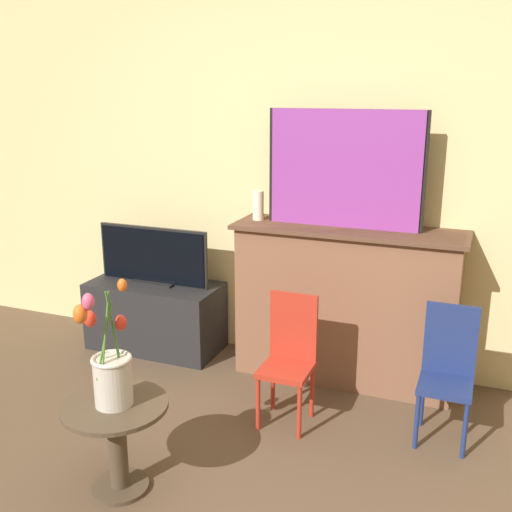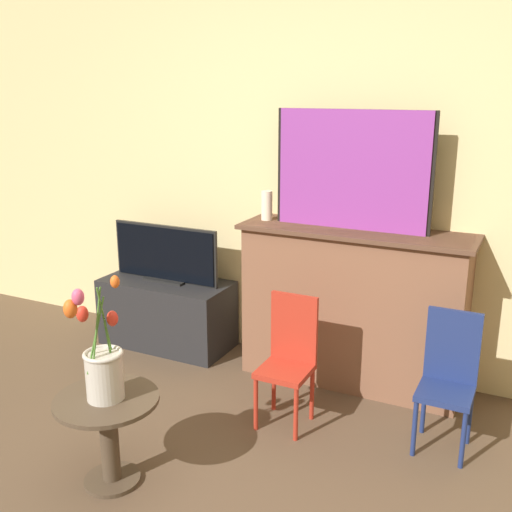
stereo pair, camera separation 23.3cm
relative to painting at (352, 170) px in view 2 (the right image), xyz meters
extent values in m
cube|color=beige|center=(-0.15, 0.21, 0.06)|extent=(8.00, 0.06, 2.70)
cube|color=brown|center=(0.04, -0.01, -0.81)|extent=(1.30, 0.37, 0.95)
cube|color=brown|center=(0.04, -0.02, -0.35)|extent=(1.36, 0.41, 0.02)
cube|color=black|center=(0.00, 0.01, 0.00)|extent=(0.91, 0.02, 0.67)
cube|color=purple|center=(0.00, -0.01, 0.00)|extent=(0.87, 0.02, 0.67)
cylinder|color=silver|center=(-0.53, -0.01, -0.25)|extent=(0.07, 0.07, 0.18)
cube|color=#232326|center=(-1.26, -0.05, -1.06)|extent=(0.89, 0.43, 0.46)
cube|color=black|center=(-1.26, -0.05, -0.82)|extent=(0.31, 0.12, 0.02)
cube|color=black|center=(-1.26, -0.04, -0.63)|extent=(0.80, 0.02, 0.39)
cube|color=black|center=(-1.26, -0.05, -0.63)|extent=(0.77, 0.02, 0.36)
cylinder|color=#B22D1E|center=(-0.23, -0.76, -1.14)|extent=(0.02, 0.02, 0.30)
cylinder|color=#B22D1E|center=(0.00, -0.76, -1.14)|extent=(0.02, 0.02, 0.30)
cylinder|color=#B22D1E|center=(-0.23, -0.53, -1.14)|extent=(0.02, 0.02, 0.30)
cylinder|color=#B22D1E|center=(0.00, -0.53, -1.14)|extent=(0.02, 0.02, 0.30)
cube|color=#B22D1E|center=(-0.12, -0.65, -0.98)|extent=(0.26, 0.26, 0.03)
cube|color=#B22D1E|center=(-0.12, -0.53, -0.78)|extent=(0.26, 0.02, 0.37)
cylinder|color=navy|center=(0.56, -0.63, -1.14)|extent=(0.02, 0.02, 0.30)
cylinder|color=navy|center=(0.79, -0.63, -1.14)|extent=(0.02, 0.02, 0.30)
cylinder|color=navy|center=(0.56, -0.40, -1.14)|extent=(0.02, 0.02, 0.30)
cylinder|color=navy|center=(0.79, -0.40, -1.14)|extent=(0.02, 0.02, 0.30)
cube|color=navy|center=(0.68, -0.52, -0.98)|extent=(0.26, 0.26, 0.03)
cube|color=navy|center=(0.68, -0.40, -0.78)|extent=(0.26, 0.02, 0.37)
cylinder|color=#4C3D2D|center=(-0.63, -1.44, -1.28)|extent=(0.26, 0.26, 0.02)
cylinder|color=#4C3D2D|center=(-0.63, -1.44, -1.09)|extent=(0.08, 0.08, 0.41)
cylinder|color=#4C3D2D|center=(-0.63, -1.44, -0.87)|extent=(0.46, 0.46, 0.02)
cylinder|color=beige|center=(-0.63, -1.44, -0.76)|extent=(0.16, 0.16, 0.21)
torus|color=beige|center=(-0.63, -1.44, -0.65)|extent=(0.17, 0.17, 0.02)
cylinder|color=#477A2D|center=(-0.61, -1.42, -0.61)|extent=(0.02, 0.02, 0.23)
ellipsoid|color=red|center=(-0.60, -1.40, -0.50)|extent=(0.05, 0.05, 0.07)
cylinder|color=#477A2D|center=(-0.66, -1.45, -0.60)|extent=(0.05, 0.02, 0.26)
ellipsoid|color=red|center=(-0.70, -1.47, -0.47)|extent=(0.05, 0.05, 0.07)
cylinder|color=#477A2D|center=(-0.61, -1.42, -0.62)|extent=(0.02, 0.03, 0.22)
ellipsoid|color=red|center=(-0.60, -1.40, -0.51)|extent=(0.04, 0.04, 0.05)
cylinder|color=#477A2D|center=(-0.63, -1.41, -0.54)|extent=(0.01, 0.08, 0.37)
ellipsoid|color=orange|center=(-0.62, -1.34, -0.35)|extent=(0.04, 0.04, 0.06)
cylinder|color=#477A2D|center=(-0.63, -1.47, -0.54)|extent=(0.01, 0.09, 0.37)
ellipsoid|color=#E0517A|center=(-0.63, -1.55, -0.36)|extent=(0.05, 0.05, 0.07)
cylinder|color=#477A2D|center=(-0.64, -1.47, -0.56)|extent=(0.04, 0.11, 0.32)
ellipsoid|color=orange|center=(-0.66, -1.57, -0.41)|extent=(0.06, 0.06, 0.08)
camera|label=1|loc=(0.79, -3.36, 0.45)|focal=42.00mm
camera|label=2|loc=(1.00, -3.27, 0.45)|focal=42.00mm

